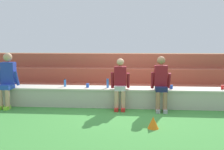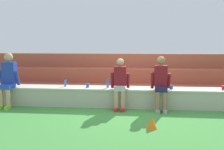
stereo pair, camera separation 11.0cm
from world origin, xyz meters
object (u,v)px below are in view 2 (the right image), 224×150
(water_bottle_mid_left, at_px, (65,83))
(plastic_cup_right_end, at_px, (223,88))
(person_left_of_center, at_px, (8,78))
(plastic_cup_left_end, at_px, (171,87))
(water_bottle_near_right, at_px, (108,83))
(person_center, at_px, (120,83))
(person_right_of_center, at_px, (161,82))
(plastic_cup_middle, at_px, (88,85))
(sports_cone, at_px, (152,123))

(water_bottle_mid_left, xyz_separation_m, plastic_cup_right_end, (4.24, -0.08, -0.05))
(person_left_of_center, height_order, water_bottle_mid_left, person_left_of_center)
(water_bottle_mid_left, relative_size, plastic_cup_left_end, 2.16)
(person_left_of_center, bearing_deg, water_bottle_near_right, 5.70)
(person_center, relative_size, plastic_cup_right_end, 12.24)
(water_bottle_near_right, distance_m, plastic_cup_left_end, 1.70)
(person_right_of_center, relative_size, plastic_cup_left_end, 13.81)
(water_bottle_mid_left, xyz_separation_m, plastic_cup_middle, (0.65, -0.10, -0.05))
(person_right_of_center, height_order, water_bottle_near_right, person_right_of_center)
(person_center, bearing_deg, person_right_of_center, -1.36)
(water_bottle_mid_left, relative_size, sports_cone, 0.89)
(person_right_of_center, xyz_separation_m, plastic_cup_right_end, (1.64, 0.30, -0.17))
(person_center, bearing_deg, plastic_cup_right_end, 5.91)
(person_left_of_center, distance_m, person_center, 3.03)
(plastic_cup_middle, bearing_deg, water_bottle_near_right, 0.53)
(person_center, distance_m, person_right_of_center, 1.04)
(plastic_cup_right_end, height_order, sports_cone, plastic_cup_right_end)
(person_center, relative_size, plastic_cup_middle, 12.10)
(person_center, height_order, plastic_cup_left_end, person_center)
(sports_cone, bearing_deg, person_left_of_center, 159.49)
(person_center, height_order, person_right_of_center, person_right_of_center)
(person_center, xyz_separation_m, plastic_cup_middle, (-0.90, 0.26, -0.13))
(water_bottle_mid_left, relative_size, plastic_cup_middle, 1.98)
(water_bottle_mid_left, bearing_deg, plastic_cup_middle, -8.26)
(plastic_cup_left_end, height_order, sports_cone, plastic_cup_left_end)
(water_bottle_mid_left, height_order, plastic_cup_middle, water_bottle_mid_left)
(person_center, xyz_separation_m, plastic_cup_left_end, (1.35, 0.24, -0.14))
(person_right_of_center, relative_size, sports_cone, 5.71)
(plastic_cup_right_end, bearing_deg, person_center, -174.09)
(person_center, height_order, sports_cone, person_center)
(plastic_cup_right_end, distance_m, sports_cone, 2.62)
(person_left_of_center, relative_size, water_bottle_near_right, 5.32)
(plastic_cup_left_end, height_order, plastic_cup_right_end, plastic_cup_right_end)
(water_bottle_mid_left, distance_m, plastic_cup_left_end, 2.91)
(person_center, xyz_separation_m, plastic_cup_right_end, (2.68, 0.28, -0.13))
(person_right_of_center, height_order, plastic_cup_left_end, person_right_of_center)
(water_bottle_near_right, height_order, sports_cone, water_bottle_near_right)
(plastic_cup_right_end, bearing_deg, person_right_of_center, -169.56)
(person_left_of_center, distance_m, person_right_of_center, 4.07)
(water_bottle_near_right, height_order, plastic_cup_left_end, water_bottle_near_right)
(plastic_cup_middle, height_order, plastic_cup_right_end, plastic_cup_middle)
(water_bottle_mid_left, xyz_separation_m, plastic_cup_left_end, (2.91, -0.11, -0.05))
(water_bottle_mid_left, bearing_deg, plastic_cup_left_end, -2.19)
(water_bottle_mid_left, bearing_deg, water_bottle_near_right, -4.26)
(plastic_cup_right_end, bearing_deg, water_bottle_mid_left, 178.98)
(water_bottle_mid_left, bearing_deg, person_right_of_center, -8.27)
(water_bottle_near_right, bearing_deg, sports_cone, -57.17)
(person_right_of_center, bearing_deg, plastic_cup_left_end, 40.93)
(person_left_of_center, height_order, plastic_cup_middle, person_left_of_center)
(plastic_cup_left_end, bearing_deg, plastic_cup_right_end, 1.52)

